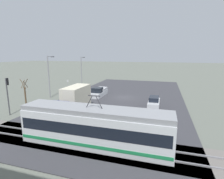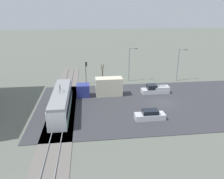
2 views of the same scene
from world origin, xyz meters
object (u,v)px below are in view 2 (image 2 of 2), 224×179
light_rail_tram (61,102)px  traffic_light_pole (86,70)px  sedan_car_0 (150,115)px  street_lamp_near_crossing (179,63)px  box_truck (103,87)px  pickup_truck (155,90)px  no_parking_sign (154,74)px  street_tree (102,74)px  street_lamp_mid_block (130,62)px

light_rail_tram → traffic_light_pole: (14.31, -4.28, 1.54)m
sedan_car_0 → street_lamp_near_crossing: size_ratio=0.62×
box_truck → pickup_truck: box_truck is taller
sedan_car_0 → no_parking_sign: bearing=161.3°
traffic_light_pole → street_tree: (0.75, -3.77, -1.27)m
street_tree → street_lamp_near_crossing: 18.17m
light_rail_tram → pickup_truck: bearing=-70.1°
box_truck → traffic_light_pole: bearing=21.7°
light_rail_tram → box_truck: (6.41, -7.42, -0.05)m
light_rail_tram → street_lamp_near_crossing: bearing=-61.6°
no_parking_sign → light_rail_tram: bearing=126.0°
street_lamp_mid_block → no_parking_sign: size_ratio=3.06×
street_tree → no_parking_sign: (-0.15, -12.44, -0.49)m
sedan_car_0 → pickup_truck: bearing=159.2°
traffic_light_pole → sedan_car_0: bearing=-152.7°
box_truck → light_rail_tram: bearing=130.8°
pickup_truck → sedan_car_0: 11.76m
light_rail_tram → street_lamp_near_crossing: 29.71m
sedan_car_0 → traffic_light_pole: 21.24m
light_rail_tram → no_parking_sign: size_ratio=5.27×
pickup_truck → light_rail_tram: bearing=109.9°
light_rail_tram → street_lamp_near_crossing: size_ratio=1.79×
light_rail_tram → street_tree: (15.06, -8.05, 0.27)m
light_rail_tram → street_lamp_mid_block: (15.15, -14.55, 2.81)m
traffic_light_pole → no_parking_sign: 16.32m
traffic_light_pole → street_lamp_near_crossing: street_lamp_near_crossing is taller
no_parking_sign → street_lamp_near_crossing: bearing=-98.7°
box_truck → traffic_light_pole: size_ratio=1.75×
sedan_car_0 → street_lamp_mid_block: bearing=178.2°
street_lamp_near_crossing → street_lamp_mid_block: (1.09, 11.48, 0.16)m
street_lamp_mid_block → box_truck: bearing=140.8°
street_lamp_mid_block → no_parking_sign: bearing=-92.3°
box_truck → no_parking_sign: (8.50, -13.08, -0.17)m
sedan_car_0 → street_tree: 20.40m
street_tree → street_lamp_mid_block: bearing=-89.2°
traffic_light_pole → no_parking_sign: bearing=-87.9°
light_rail_tram → street_lamp_near_crossing: street_lamp_near_crossing is taller
box_truck → no_parking_sign: 15.60m
street_tree → street_lamp_near_crossing: size_ratio=0.59×
street_lamp_near_crossing → street_lamp_mid_block: bearing=84.6°
box_truck → pickup_truck: 10.74m
traffic_light_pole → box_truck: bearing=-158.3°
box_truck → street_tree: street_tree is taller
pickup_truck → traffic_light_pole: traffic_light_pole is taller
pickup_truck → street_tree: street_tree is taller
traffic_light_pole → street_tree: traffic_light_pole is taller
street_tree → sedan_car_0: bearing=-163.2°
box_truck → pickup_truck: size_ratio=1.60×
traffic_light_pole → street_lamp_near_crossing: (-0.25, -21.76, 1.11)m
street_lamp_near_crossing → street_lamp_mid_block: size_ratio=0.96×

